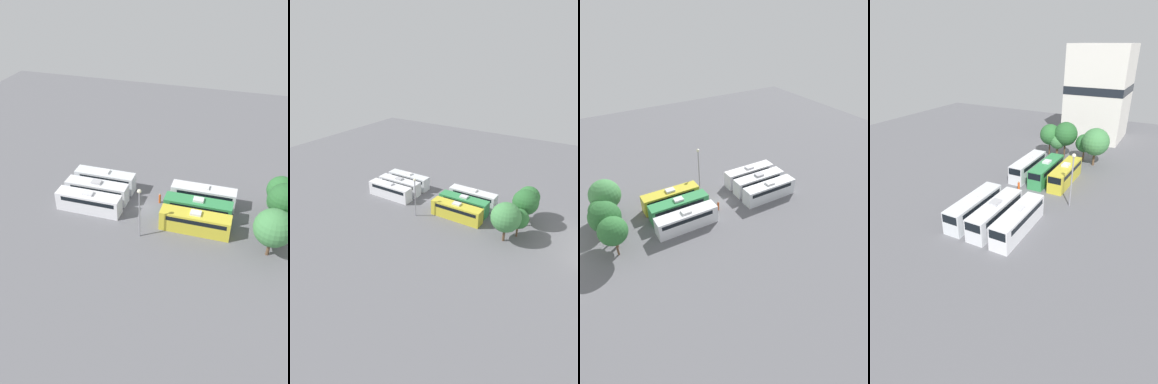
% 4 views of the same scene
% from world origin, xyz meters
% --- Properties ---
extents(ground_plane, '(120.95, 120.95, 0.00)m').
position_xyz_m(ground_plane, '(0.00, 0.00, 0.00)').
color(ground_plane, slate).
extents(bus_0, '(2.53, 10.44, 3.52)m').
position_xyz_m(bus_0, '(-3.53, -8.36, 1.74)').
color(bus_0, silver).
rests_on(bus_0, ground_plane).
extents(bus_1, '(2.53, 10.44, 3.52)m').
position_xyz_m(bus_1, '(-0.04, -8.45, 1.74)').
color(bus_1, silver).
rests_on(bus_1, ground_plane).
extents(bus_2, '(2.53, 10.44, 3.52)m').
position_xyz_m(bus_2, '(3.35, -8.46, 1.74)').
color(bus_2, white).
rests_on(bus_2, ground_plane).
extents(bus_3, '(2.53, 10.44, 3.52)m').
position_xyz_m(bus_3, '(-3.60, 8.63, 1.74)').
color(bus_3, silver).
rests_on(bus_3, ground_plane).
extents(bus_4, '(2.53, 10.44, 3.52)m').
position_xyz_m(bus_4, '(0.14, 8.37, 1.74)').
color(bus_4, '#338C4C').
rests_on(bus_4, ground_plane).
extents(bus_5, '(2.53, 10.44, 3.52)m').
position_xyz_m(bus_5, '(3.55, 8.55, 1.74)').
color(bus_5, gold).
rests_on(bus_5, ground_plane).
extents(worker_person, '(0.36, 0.36, 1.79)m').
position_xyz_m(worker_person, '(-1.94, 1.76, 0.83)').
color(worker_person, '#CC4C19').
rests_on(worker_person, ground_plane).
extents(light_pole, '(0.60, 0.60, 8.24)m').
position_xyz_m(light_pole, '(6.97, 1.04, 5.54)').
color(light_pole, gray).
rests_on(light_pole, ground_plane).
extents(tree_0, '(4.28, 4.28, 6.79)m').
position_xyz_m(tree_0, '(-4.11, 20.10, 4.64)').
color(tree_0, brown).
rests_on(tree_0, ground_plane).
extents(tree_1, '(3.42, 3.42, 5.35)m').
position_xyz_m(tree_1, '(-2.33, 19.89, 3.61)').
color(tree_1, brown).
rests_on(tree_1, ground_plane).
extents(tree_2, '(4.81, 4.81, 7.53)m').
position_xyz_m(tree_2, '(-0.88, 20.42, 5.11)').
color(tree_2, brown).
rests_on(tree_2, ground_plane).
extents(tree_3, '(3.63, 3.63, 5.51)m').
position_xyz_m(tree_3, '(3.14, 20.62, 3.68)').
color(tree_3, brown).
rests_on(tree_3, ground_plane).
extents(tree_4, '(5.25, 5.25, 7.39)m').
position_xyz_m(tree_4, '(5.65, 19.08, 4.75)').
color(tree_4, brown).
rests_on(tree_4, ground_plane).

